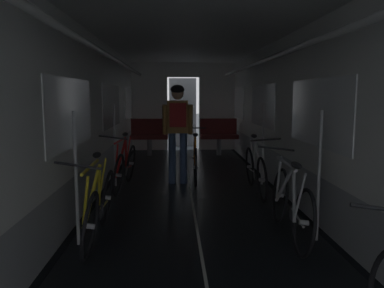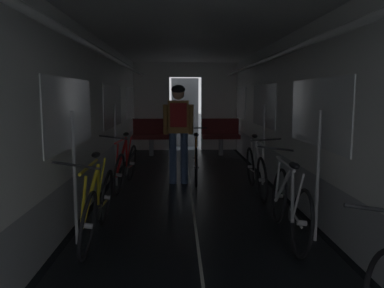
{
  "view_description": "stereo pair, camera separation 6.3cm",
  "coord_description": "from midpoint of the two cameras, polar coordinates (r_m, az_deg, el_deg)",
  "views": [
    {
      "loc": [
        -0.26,
        -1.81,
        1.56
      ],
      "look_at": [
        0.0,
        3.74,
        0.84
      ],
      "focal_mm": 35.85,
      "sensor_mm": 36.0,
      "label": 1
    },
    {
      "loc": [
        -0.2,
        -1.81,
        1.56
      ],
      "look_at": [
        0.0,
        3.74,
        0.84
      ],
      "focal_mm": 35.85,
      "sensor_mm": 36.0,
      "label": 2
    }
  ],
  "objects": [
    {
      "name": "train_car_shell",
      "position": [
        5.42,
        0.39,
        8.8
      ],
      "size": [
        3.14,
        12.34,
        2.57
      ],
      "color": "black",
      "rests_on": "ground"
    },
    {
      "name": "bench_seat_far_left",
      "position": [
        9.96,
        -5.9,
        1.58
      ],
      "size": [
        0.98,
        0.51,
        0.95
      ],
      "color": "gray",
      "rests_on": "ground"
    },
    {
      "name": "bench_seat_far_right",
      "position": [
        10.0,
        4.45,
        1.62
      ],
      "size": [
        0.98,
        0.51,
        0.95
      ],
      "color": "gray",
      "rests_on": "ground"
    },
    {
      "name": "bicycle_silver",
      "position": [
        4.37,
        14.64,
        -8.55
      ],
      "size": [
        0.44,
        1.69,
        0.95
      ],
      "color": "black",
      "rests_on": "ground"
    },
    {
      "name": "bicycle_red",
      "position": [
        6.5,
        -9.59,
        -3.2
      ],
      "size": [
        0.45,
        1.69,
        0.95
      ],
      "color": "black",
      "rests_on": "ground"
    },
    {
      "name": "bicycle_white",
      "position": [
        6.17,
        9.79,
        -3.77
      ],
      "size": [
        0.44,
        1.69,
        0.95
      ],
      "color": "black",
      "rests_on": "ground"
    },
    {
      "name": "bicycle_yellow",
      "position": [
        4.29,
        -13.48,
        -8.84
      ],
      "size": [
        0.44,
        1.69,
        0.96
      ],
      "color": "black",
      "rests_on": "ground"
    },
    {
      "name": "person_cyclist_aisle",
      "position": [
        6.65,
        -1.77,
        3.12
      ],
      "size": [
        0.53,
        0.39,
        1.73
      ],
      "color": "#384C75",
      "rests_on": "ground"
    },
    {
      "name": "bicycle_orange_in_aisle",
      "position": [
        7.0,
        0.85,
        -2.32
      ],
      "size": [
        0.44,
        1.69,
        0.93
      ],
      "color": "black",
      "rests_on": "ground"
    }
  ]
}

